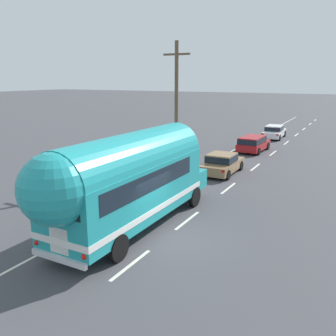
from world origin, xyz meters
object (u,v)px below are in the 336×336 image
Objects in this scene: car_lead at (222,163)px; car_second at (253,143)px; painted_bus at (126,179)px; car_third at (274,131)px; utility_pole at (176,108)px.

car_lead is 0.99× the size of car_second.
painted_bus is 27.84m from car_third.
utility_pole is 19.39m from car_third.
car_lead is at bearing 40.78° from utility_pole.
car_third is (-0.06, 27.79, -1.56)m from painted_bus.
utility_pole reaches higher than car_second.
car_lead is at bearing -88.66° from car_second.
car_second is at bearing 78.00° from utility_pole.
painted_bus reaches higher than car_third.
car_second is 0.92× the size of car_third.
car_lead and car_second have the same top height.
utility_pole is 9.41m from painted_bus.
utility_pole is 1.99× the size of car_lead.
car_lead and car_third have the same top height.
painted_bus is 2.53× the size of car_second.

